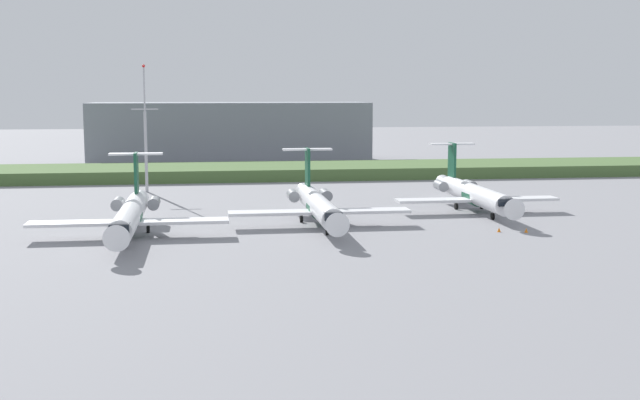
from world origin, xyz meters
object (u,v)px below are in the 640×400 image
object	(u,v)px
safety_cone_mid_marker	(526,230)
safety_cone_front_marker	(499,230)
regional_jet_third	(473,193)
antenna_mast	(146,139)
regional_jet_second	(318,205)
regional_jet_nearest	(130,214)

from	to	relation	value
safety_cone_mid_marker	safety_cone_front_marker	bearing A→B (deg)	164.44
regional_jet_third	safety_cone_front_marker	world-z (taller)	regional_jet_third
antenna_mast	safety_cone_front_marker	distance (m)	64.84
antenna_mast	safety_cone_mid_marker	xyz separation A→B (m)	(47.73, -47.10, -8.54)
regional_jet_second	regional_jet_third	size ratio (longest dim) A/B	1.00
regional_jet_nearest	regional_jet_second	distance (m)	23.46
regional_jet_nearest	safety_cone_mid_marker	xyz separation A→B (m)	(46.79, -4.46, -2.26)
regional_jet_second	safety_cone_front_marker	bearing A→B (deg)	-22.77
antenna_mast	safety_cone_mid_marker	distance (m)	67.60
regional_jet_third	safety_cone_mid_marker	size ratio (longest dim) A/B	56.36
regional_jet_nearest	regional_jet_second	xyz separation A→B (m)	(22.89, 5.14, 0.00)
antenna_mast	regional_jet_second	bearing A→B (deg)	-57.57
regional_jet_third	safety_cone_mid_marker	distance (m)	18.25
regional_jet_nearest	safety_cone_mid_marker	bearing A→B (deg)	-5.44
safety_cone_front_marker	regional_jet_nearest	bearing A→B (deg)	175.29
regional_jet_second	safety_cone_mid_marker	xyz separation A→B (m)	(23.90, -9.60, -2.26)
regional_jet_nearest	safety_cone_mid_marker	size ratio (longest dim) A/B	56.36
regional_jet_nearest	antenna_mast	distance (m)	43.11
regional_jet_nearest	antenna_mast	size ratio (longest dim) A/B	1.46
safety_cone_front_marker	safety_cone_mid_marker	bearing A→B (deg)	-15.56
regional_jet_third	safety_cone_mid_marker	xyz separation A→B (m)	(0.58, -18.10, -2.26)
regional_jet_third	safety_cone_front_marker	bearing A→B (deg)	-98.28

